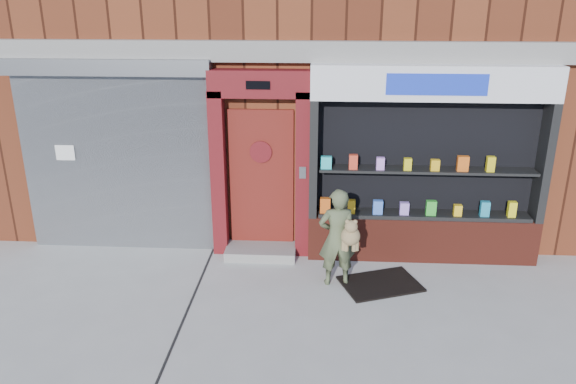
{
  "coord_description": "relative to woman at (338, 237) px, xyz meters",
  "views": [
    {
      "loc": [
        0.16,
        -6.29,
        3.99
      ],
      "look_at": [
        -0.28,
        1.0,
        1.34
      ],
      "focal_mm": 35.0,
      "sensor_mm": 36.0,
      "label": 1
    }
  ],
  "objects": [
    {
      "name": "ground",
      "position": [
        -0.43,
        -0.88,
        -0.73
      ],
      "size": [
        80.0,
        80.0,
        0.0
      ],
      "primitive_type": "plane",
      "color": "#9E9E99",
      "rests_on": "ground"
    },
    {
      "name": "doormat",
      "position": [
        0.62,
        -0.0,
        -0.72
      ],
      "size": [
        1.27,
        1.08,
        0.03
      ],
      "primitive_type": "cube",
      "rotation": [
        0.0,
        0.0,
        0.36
      ],
      "color": "black",
      "rests_on": "ground"
    },
    {
      "name": "woman",
      "position": [
        0.0,
        0.0,
        0.0
      ],
      "size": [
        0.6,
        0.47,
        1.44
      ],
      "color": "#4E593A",
      "rests_on": "ground"
    },
    {
      "name": "pharmacy_bay",
      "position": [
        1.31,
        0.93,
        0.64
      ],
      "size": [
        3.5,
        0.41,
        3.0
      ],
      "color": "maroon",
      "rests_on": "ground"
    },
    {
      "name": "red_door_bay",
      "position": [
        -1.18,
        0.98,
        0.73
      ],
      "size": [
        1.52,
        0.58,
        2.9
      ],
      "color": "#5B0F14",
      "rests_on": "ground"
    },
    {
      "name": "shutter_bay",
      "position": [
        -3.43,
        1.05,
        0.99
      ],
      "size": [
        3.1,
        0.3,
        3.04
      ],
      "color": "gray",
      "rests_on": "ground"
    }
  ]
}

